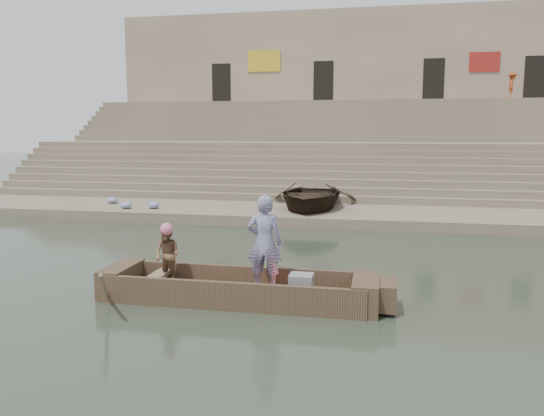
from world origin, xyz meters
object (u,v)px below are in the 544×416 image
(rowing_man, at_px, (167,255))
(pedestrian, at_px, (512,85))
(television, at_px, (301,284))
(main_rowboat, at_px, (238,295))
(standing_man, at_px, (265,243))
(beached_rowboat, at_px, (310,196))

(rowing_man, bearing_deg, pedestrian, 82.79)
(television, bearing_deg, rowing_man, 176.55)
(main_rowboat, xyz_separation_m, standing_man, (0.53, 0.15, 1.08))
(main_rowboat, height_order, rowing_man, rowing_man)
(rowing_man, relative_size, beached_rowboat, 0.25)
(main_rowboat, distance_m, rowing_man, 1.73)
(pedestrian, bearing_deg, television, 171.69)
(rowing_man, xyz_separation_m, television, (2.85, -0.17, -0.41))
(television, bearing_deg, beached_rowboat, 96.43)
(rowing_man, bearing_deg, television, 15.70)
(standing_man, distance_m, rowing_man, 2.12)
(beached_rowboat, distance_m, pedestrian, 17.28)
(television, height_order, beached_rowboat, beached_rowboat)
(television, relative_size, pedestrian, 0.30)
(standing_man, bearing_deg, pedestrian, -113.99)
(standing_man, height_order, rowing_man, standing_man)
(pedestrian, bearing_deg, beached_rowboat, 154.95)
(standing_man, distance_m, beached_rowboat, 10.34)
(rowing_man, distance_m, pedestrian, 26.71)
(standing_man, distance_m, television, 1.09)
(rowing_man, height_order, pedestrian, pedestrian)
(beached_rowboat, height_order, pedestrian, pedestrian)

